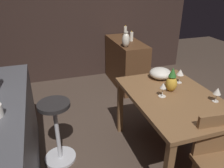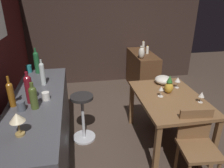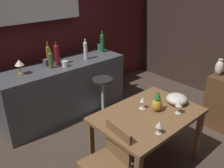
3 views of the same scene
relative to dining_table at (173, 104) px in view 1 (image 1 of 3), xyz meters
The scene contains 14 objects.
ground_plane 0.68m from the dining_table, 102.38° to the left, with size 9.00×9.00×0.00m, color #47382D.
wall_side_right 2.64m from the dining_table, 11.39° to the left, with size 0.10×4.40×2.60m, color #33231E.
dining_table is the anchor object (origin of this frame).
sideboard_cabinet 1.90m from the dining_table, ahead, with size 1.10×0.44×0.82m, color #56351E.
chair_near_window 0.68m from the dining_table, behind, with size 0.44×0.44×0.85m.
bar_stool 1.23m from the dining_table, 76.15° to the left, with size 0.34×0.34×0.71m.
wine_glass_left 0.40m from the dining_table, 40.98° to the right, with size 0.08×0.08×0.16m.
wine_glass_right 0.43m from the dining_table, 124.65° to the right, with size 0.07×0.07×0.14m.
wine_glass_center 0.24m from the dining_table, 76.23° to the left, with size 0.07×0.07×0.15m.
pineapple_centerpiece 0.23m from the dining_table, 12.62° to the right, with size 0.12×0.12×0.26m.
fruit_bowl 0.47m from the dining_table, 10.50° to the right, with size 0.25×0.25×0.12m, color beige.
pillar_candle_tall 2.22m from the dining_table, ahead, with size 0.06×0.06×0.20m.
pillar_candle_short 1.87m from the dining_table, ahead, with size 0.06×0.06×0.18m.
vase_ceramic_ivory 1.54m from the dining_table, ahead, with size 0.12×0.12×0.25m.
Camera 1 is at (-1.62, 1.00, 1.81)m, focal length 35.69 mm.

